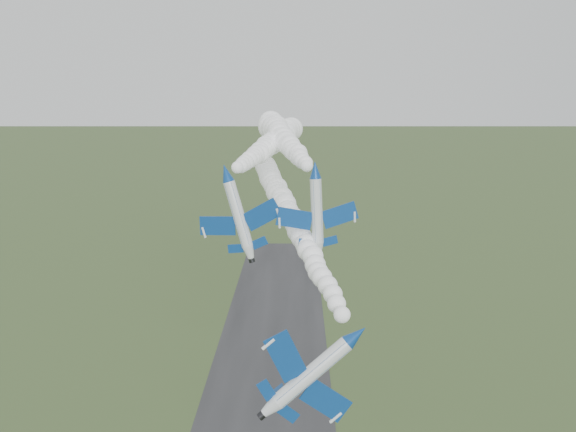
% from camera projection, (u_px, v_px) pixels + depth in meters
% --- Properties ---
extents(runway, '(24.00, 260.00, 0.04)m').
position_uv_depth(runway, '(264.00, 426.00, 107.41)').
color(runway, '#2A2A2C').
rests_on(runway, ground).
extents(jet_lead, '(7.49, 13.51, 8.70)m').
position_uv_depth(jet_lead, '(357.00, 335.00, 61.76)').
color(jet_lead, silver).
extents(smoke_trail_jet_lead, '(18.62, 78.31, 4.57)m').
position_uv_depth(smoke_trail_jet_lead, '(290.00, 216.00, 102.94)').
color(smoke_trail_jet_lead, white).
extents(jet_pair_left, '(11.60, 14.22, 4.41)m').
position_uv_depth(jet_pair_left, '(226.00, 173.00, 87.61)').
color(jet_pair_left, silver).
extents(smoke_trail_jet_pair_left, '(15.24, 61.59, 5.33)m').
position_uv_depth(smoke_trail_jet_pair_left, '(270.00, 145.00, 120.83)').
color(smoke_trail_jet_pair_left, white).
extents(jet_pair_right, '(11.48, 13.56, 3.37)m').
position_uv_depth(jet_pair_right, '(315.00, 170.00, 86.73)').
color(jet_pair_right, silver).
extents(smoke_trail_jet_pair_right, '(15.97, 60.64, 5.55)m').
position_uv_depth(smoke_trail_jet_pair_right, '(284.00, 140.00, 119.10)').
color(smoke_trail_jet_pair_right, white).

